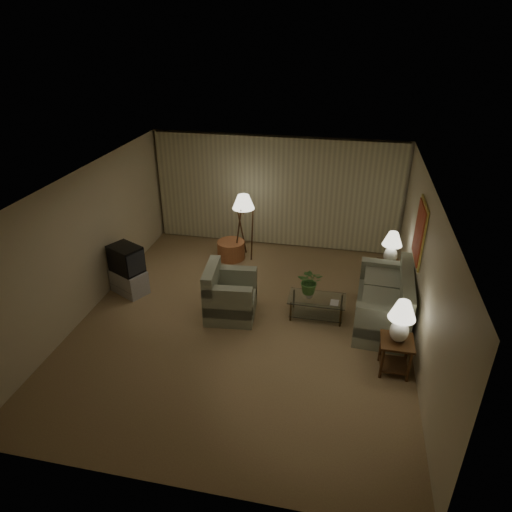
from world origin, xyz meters
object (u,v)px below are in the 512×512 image
at_px(side_table_far, 388,272).
at_px(table_lamp_near, 402,318).
at_px(table_lamp_far, 392,245).
at_px(coffee_table, 317,304).
at_px(side_table_near, 396,350).
at_px(crt_tv, 126,259).
at_px(sofa, 383,303).
at_px(tv_cabinet, 129,281).
at_px(vase, 309,294).
at_px(floor_lamp, 244,226).
at_px(armchair, 231,296).
at_px(ottoman, 231,250).

distance_m(side_table_far, table_lamp_near, 2.68).
bearing_deg(table_lamp_far, side_table_far, 0.00).
relative_size(side_table_far, coffee_table, 0.57).
bearing_deg(side_table_near, coffee_table, 137.11).
height_order(side_table_near, side_table_far, same).
bearing_deg(table_lamp_far, crt_tv, -166.62).
bearing_deg(table_lamp_near, coffee_table, 137.11).
distance_m(sofa, coffee_table, 1.21).
height_order(side_table_far, table_lamp_far, table_lamp_far).
bearing_deg(tv_cabinet, side_table_far, 39.93).
height_order(side_table_near, vase, side_table_near).
bearing_deg(side_table_far, sofa, -96.84).
distance_m(side_table_far, floor_lamp, 3.36).
xyz_separation_m(crt_tv, floor_lamp, (1.96, 2.01, 0.04)).
height_order(armchair, crt_tv, crt_tv).
xyz_separation_m(sofa, table_lamp_far, (0.15, 1.25, 0.59)).
distance_m(armchair, side_table_far, 3.35).
relative_size(side_table_far, table_lamp_near, 0.83).
xyz_separation_m(sofa, side_table_near, (0.15, -1.35, -0.01)).
relative_size(table_lamp_near, table_lamp_far, 1.05).
distance_m(floor_lamp, vase, 2.77).
distance_m(table_lamp_near, floor_lamp, 4.68).
relative_size(table_lamp_far, coffee_table, 0.65).
height_order(ottoman, vase, vase).
bearing_deg(crt_tv, side_table_far, 39.93).
distance_m(armchair, tv_cabinet, 2.29).
bearing_deg(vase, crt_tv, 178.25).
height_order(table_lamp_near, tv_cabinet, table_lamp_near).
height_order(coffee_table, crt_tv, crt_tv).
height_order(table_lamp_near, coffee_table, table_lamp_near).
xyz_separation_m(coffee_table, vase, (-0.15, -0.00, 0.21)).
relative_size(ottoman, vase, 4.22).
bearing_deg(ottoman, crt_tv, -131.50).
xyz_separation_m(side_table_near, side_table_far, (0.00, 2.60, -0.01)).
distance_m(armchair, crt_tv, 2.31).
relative_size(side_table_far, ottoman, 0.93).
bearing_deg(floor_lamp, table_lamp_far, -13.36).
relative_size(table_lamp_far, crt_tv, 0.89).
relative_size(sofa, crt_tv, 2.54).
bearing_deg(table_lamp_near, tv_cabinet, 165.31).
xyz_separation_m(coffee_table, floor_lamp, (-1.90, 2.12, 0.54)).
height_order(crt_tv, floor_lamp, floor_lamp).
bearing_deg(armchair, sofa, -88.84).
distance_m(sofa, tv_cabinet, 5.05).
bearing_deg(crt_tv, side_table_near, 11.86).
bearing_deg(side_table_near, ottoman, 137.34).
bearing_deg(table_lamp_far, armchair, -151.58).
bearing_deg(side_table_near, table_lamp_near, 0.00).
height_order(table_lamp_near, floor_lamp, floor_lamp).
xyz_separation_m(crt_tv, ottoman, (1.67, 1.89, -0.56)).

